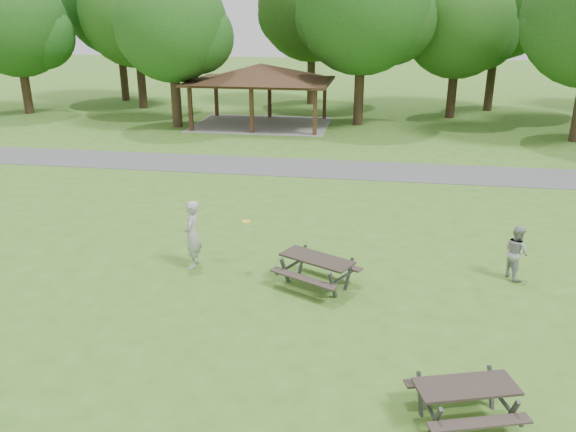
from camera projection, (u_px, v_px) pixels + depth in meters
The scene contains 16 objects.
ground at pixel (215, 327), 12.63m from camera, with size 160.00×160.00×0.00m, color #3D6E1F.
asphalt_path at pixel (302, 168), 25.61m from camera, with size 120.00×3.20×0.02m, color #4D4D50.
pavilion at pixel (261, 75), 34.45m from camera, with size 8.60×7.01×3.76m.
tree_row_b at pixel (18, 29), 37.57m from camera, with size 7.14×6.80×9.28m.
tree_row_c at pixel (137, 15), 39.44m from camera, with size 8.19×7.80×10.67m.
tree_row_d at pixel (173, 29), 32.91m from camera, with size 6.93×6.60×9.27m.
tree_row_e at pixel (364, 11), 33.20m from camera, with size 8.40×8.00×11.02m.
tree_row_f at pixel (460, 26), 35.85m from camera, with size 7.35×7.00×9.55m.
tree_deep_a at pixel (118, 6), 42.94m from camera, with size 8.40×8.00×11.38m.
tree_deep_b at pixel (313, 9), 41.19m from camera, with size 8.40×8.00×11.13m.
tree_deep_c at pixel (502, 0), 38.08m from camera, with size 8.82×8.40×11.90m.
picnic_table_middle at pixel (317, 264), 14.36m from camera, with size 2.37×2.20×0.82m.
picnic_table_far at pixel (466, 394), 9.57m from camera, with size 2.06×1.83×0.75m.
frisbee_in_flight at pixel (246, 222), 15.11m from camera, with size 0.25×0.25×0.02m.
frisbee_thrower at pixel (192, 234), 15.37m from camera, with size 0.70×0.46×1.91m, color #A9A9AC.
frisbee_catcher at pixel (516, 252), 14.78m from camera, with size 0.71×0.56×1.47m, color #9D9D9F.
Camera 1 is at (3.41, -10.59, 6.68)m, focal length 35.00 mm.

